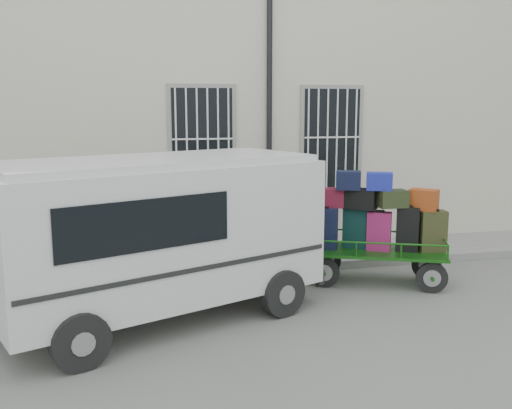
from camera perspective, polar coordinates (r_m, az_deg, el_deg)
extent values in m
plane|color=slate|center=(9.01, -0.02, -9.63)|extent=(80.00, 80.00, 0.00)
cube|color=beige|center=(13.91, -5.18, 9.77)|extent=(24.00, 5.00, 6.00)
cylinder|color=black|center=(11.56, 1.34, 8.82)|extent=(0.11, 0.11, 5.60)
cube|color=black|center=(11.39, -5.38, 5.99)|extent=(1.20, 0.08, 2.20)
cube|color=gray|center=(11.50, -5.28, 0.21)|extent=(1.45, 0.22, 0.12)
cube|color=black|center=(12.05, 7.53, 6.16)|extent=(1.20, 0.08, 2.20)
cube|color=gray|center=(12.15, 7.44, 0.69)|extent=(1.45, 0.22, 0.12)
cube|color=gray|center=(11.05, -2.59, -5.55)|extent=(24.00, 1.70, 0.15)
cylinder|color=black|center=(9.67, 6.85, -6.75)|extent=(0.49, 0.26, 0.51)
cylinder|color=gray|center=(9.67, 6.85, -6.75)|extent=(0.29, 0.19, 0.28)
cylinder|color=black|center=(10.41, 7.09, -5.55)|extent=(0.49, 0.26, 0.51)
cylinder|color=gray|center=(10.41, 7.09, -5.55)|extent=(0.29, 0.19, 0.28)
cylinder|color=black|center=(9.74, 17.18, -7.01)|extent=(0.49, 0.26, 0.51)
cylinder|color=gray|center=(9.74, 17.18, -7.01)|extent=(0.29, 0.19, 0.28)
cylinder|color=black|center=(10.48, 16.67, -5.80)|extent=(0.49, 0.26, 0.51)
cylinder|color=gray|center=(10.48, 16.67, -5.80)|extent=(0.29, 0.19, 0.28)
cube|color=#165313|center=(9.96, 12.02, -4.58)|extent=(2.47, 1.82, 0.05)
cylinder|color=#165313|center=(9.96, 4.09, -3.47)|extent=(0.29, 0.15, 0.57)
cube|color=black|center=(9.83, 6.71, -2.35)|extent=(0.56, 0.46, 0.71)
cube|color=black|center=(9.76, 6.75, -0.24)|extent=(0.24, 0.20, 0.03)
cube|color=#0C282B|center=(9.96, 10.01, -2.30)|extent=(0.50, 0.47, 0.70)
cube|color=black|center=(9.90, 10.07, -0.24)|extent=(0.21, 0.19, 0.03)
cube|color=#941A52|center=(9.84, 12.20, -2.63)|extent=(0.44, 0.37, 0.66)
cube|color=black|center=(9.77, 12.27, -0.65)|extent=(0.18, 0.15, 0.03)
cube|color=black|center=(9.91, 14.89, -2.40)|extent=(0.43, 0.37, 0.75)
cube|color=black|center=(9.84, 14.99, -0.18)|extent=(0.18, 0.16, 0.03)
cube|color=#2A2C16|center=(10.00, 17.22, -2.56)|extent=(0.46, 0.31, 0.69)
cube|color=black|center=(9.93, 17.32, -0.52)|extent=(0.21, 0.19, 0.03)
cube|color=maroon|center=(9.84, 7.13, 0.69)|extent=(0.60, 0.44, 0.32)
cube|color=black|center=(9.79, 10.39, 0.57)|extent=(0.60, 0.57, 0.34)
cube|color=#252A15|center=(9.75, 13.47, 0.57)|extent=(0.48, 0.31, 0.29)
cube|color=maroon|center=(9.93, 16.43, 0.46)|extent=(0.52, 0.52, 0.35)
cube|color=black|center=(9.74, 9.21, 2.41)|extent=(0.49, 0.44, 0.31)
cube|color=navy|center=(9.68, 12.23, 2.28)|extent=(0.50, 0.42, 0.29)
cube|color=silver|center=(8.08, -9.73, -2.49)|extent=(4.86, 3.49, 1.83)
cube|color=silver|center=(7.93, -9.93, 4.26)|extent=(4.62, 3.27, 0.10)
cube|color=black|center=(6.90, -10.82, -2.04)|extent=(2.08, 0.89, 0.63)
cube|color=black|center=(9.20, 2.87, 1.07)|extent=(0.58, 1.33, 0.56)
cube|color=black|center=(9.44, 2.76, -5.95)|extent=(0.81, 1.77, 0.22)
cube|color=white|center=(9.41, 2.97, -4.54)|extent=(0.19, 0.41, 0.12)
cylinder|color=black|center=(7.01, -17.18, -12.91)|extent=(0.72, 0.47, 0.69)
cylinder|color=black|center=(8.70, -21.15, -8.64)|extent=(0.72, 0.47, 0.69)
cylinder|color=black|center=(8.32, 2.62, -8.81)|extent=(0.72, 0.47, 0.69)
cylinder|color=black|center=(9.79, -4.18, -5.95)|extent=(0.72, 0.47, 0.69)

